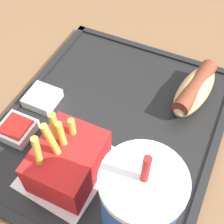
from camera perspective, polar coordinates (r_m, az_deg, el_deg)
The scene contains 8 objects.
dining_table at distance 0.83m, azimuth -2.88°, elevation -17.51°, with size 1.26×0.81×0.73m.
food_tray at distance 0.49m, azimuth 0.00°, elevation -2.48°, with size 0.39×0.32×0.01m.
paper_napkin at distance 0.45m, azimuth -7.94°, elevation -10.16°, with size 0.13×0.12×0.00m.
soda_cup at distance 0.34m, azimuth 4.83°, elevation -17.53°, with size 0.08×0.08×0.19m.
hot_dog_far at distance 0.52m, azimuth 14.88°, elevation 4.04°, with size 0.13×0.06×0.04m.
fries_carton at distance 0.42m, azimuth -8.15°, elevation -8.88°, with size 0.10×0.08×0.11m.
sauce_cup_mayo at distance 0.52m, azimuth -12.62°, elevation 2.53°, with size 0.05×0.05×0.02m.
sauce_cup_ketchup at distance 0.49m, azimuth -17.04°, elevation -3.02°, with size 0.05×0.05×0.02m.
Camera 1 is at (0.24, 0.16, 1.14)m, focal length 50.00 mm.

